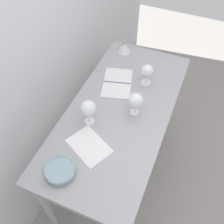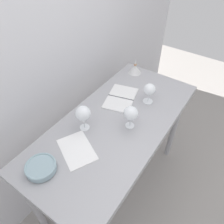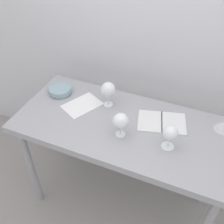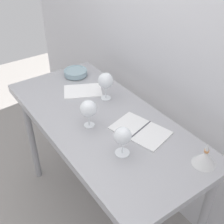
{
  "view_description": "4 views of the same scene",
  "coord_description": "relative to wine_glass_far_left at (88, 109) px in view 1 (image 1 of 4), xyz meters",
  "views": [
    {
      "loc": [
        -1.03,
        -0.38,
        2.21
      ],
      "look_at": [
        -0.06,
        0.02,
        0.93
      ],
      "focal_mm": 41.48,
      "sensor_mm": 36.0,
      "label": 1
    },
    {
      "loc": [
        -0.85,
        -0.56,
        1.96
      ],
      "look_at": [
        -0.02,
        0.02,
        0.99
      ],
      "focal_mm": 34.41,
      "sensor_mm": 36.0,
      "label": 2
    },
    {
      "loc": [
        0.41,
        -1.16,
        2.06
      ],
      "look_at": [
        -0.06,
        -0.04,
        1.01
      ],
      "focal_mm": 42.09,
      "sensor_mm": 36.0,
      "label": 3
    },
    {
      "loc": [
        1.16,
        -0.74,
        1.91
      ],
      "look_at": [
        0.07,
        0.02,
        0.97
      ],
      "focal_mm": 46.35,
      "sensor_mm": 36.0,
      "label": 4
    }
  ],
  "objects": [
    {
      "name": "wine_glass_near_center",
      "position": [
        0.18,
        -0.24,
        -0.01
      ],
      "size": [
        0.1,
        0.1,
        0.16
      ],
      "color": "white",
      "rests_on": "steel_counter"
    },
    {
      "name": "open_notebook",
      "position": [
        0.39,
        -0.03,
        -0.12
      ],
      "size": [
        0.35,
        0.27,
        0.01
      ],
      "rotation": [
        0.0,
        0.0,
        0.27
      ],
      "color": "silver",
      "rests_on": "steel_counter"
    },
    {
      "name": "back_wall",
      "position": [
        0.17,
        0.35,
        0.27
      ],
      "size": [
        3.8,
        0.04,
        2.6
      ],
      "primitive_type": "cube",
      "color": "silver",
      "rests_on": "ground_plane"
    },
    {
      "name": "steel_counter",
      "position": [
        0.17,
        -0.14,
        -0.23
      ],
      "size": [
        1.4,
        0.65,
        0.9
      ],
      "color": "#9D9DA2",
      "rests_on": "ground_plane"
    },
    {
      "name": "wine_glass_near_right",
      "position": [
        0.47,
        -0.22,
        -0.02
      ],
      "size": [
        0.09,
        0.09,
        0.16
      ],
      "color": "white",
      "rests_on": "steel_counter"
    },
    {
      "name": "tasting_sheet_upper",
      "position": [
        -0.17,
        -0.08,
        -0.13
      ],
      "size": [
        0.27,
        0.3,
        0.0
      ],
      "primitive_type": "cube",
      "rotation": [
        0.0,
        0.0,
        -0.47
      ],
      "color": "white",
      "rests_on": "steel_counter"
    },
    {
      "name": "tasting_bowl",
      "position": [
        -0.38,
        -0.01,
        -0.1
      ],
      "size": [
        0.17,
        0.17,
        0.05
      ],
      "color": "#4C4C4C",
      "rests_on": "steel_counter"
    },
    {
      "name": "wine_glass_far_left",
      "position": [
        0.0,
        0.0,
        0.0
      ],
      "size": [
        0.1,
        0.1,
        0.18
      ],
      "color": "white",
      "rests_on": "steel_counter"
    },
    {
      "name": "ground_plane",
      "position": [
        0.17,
        -0.14,
        -1.03
      ],
      "size": [
        6.0,
        6.0,
        0.0
      ],
      "primitive_type": "plane",
      "color": "gray"
    },
    {
      "name": "decanter_funnel",
      "position": [
        0.76,
        0.06,
        -0.09
      ],
      "size": [
        0.12,
        0.12,
        0.13
      ],
      "color": "silver",
      "rests_on": "steel_counter"
    }
  ]
}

